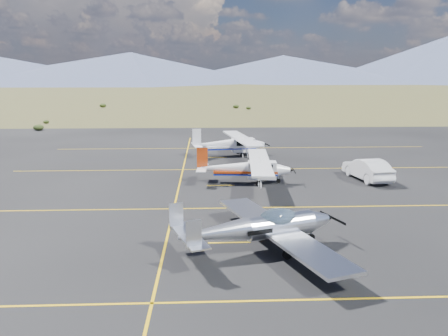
% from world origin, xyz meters
% --- Properties ---
extents(ground, '(1600.00, 1600.00, 0.00)m').
position_xyz_m(ground, '(0.00, 0.00, 0.00)').
color(ground, '#383D1C').
rests_on(ground, ground).
extents(apron, '(72.00, 72.00, 0.02)m').
position_xyz_m(apron, '(0.00, 7.00, 0.00)').
color(apron, black).
rests_on(apron, ground).
extents(aircraft_low_wing, '(7.61, 10.27, 2.25)m').
position_xyz_m(aircraft_low_wing, '(-1.56, -4.40, 1.08)').
color(aircraft_low_wing, silver).
rests_on(aircraft_low_wing, apron).
extents(aircraft_cessna, '(6.21, 10.33, 2.61)m').
position_xyz_m(aircraft_cessna, '(-1.17, 8.18, 1.16)').
color(aircraft_cessna, silver).
rests_on(aircraft_cessna, apron).
extents(aircraft_plain, '(6.60, 10.89, 2.75)m').
position_xyz_m(aircraft_plain, '(-1.62, 19.36, 1.22)').
color(aircraft_plain, white).
rests_on(aircraft_plain, apron).
extents(sedan, '(2.48, 5.18, 1.64)m').
position_xyz_m(sedan, '(8.16, 8.83, 0.83)').
color(sedan, silver).
rests_on(sedan, apron).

